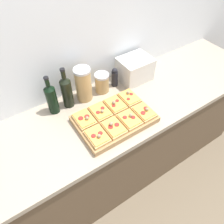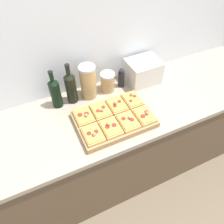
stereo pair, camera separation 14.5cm
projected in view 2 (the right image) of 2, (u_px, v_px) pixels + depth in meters
The scene contains 18 objects.
ground_plane at pixel (130, 199), 2.04m from camera, with size 12.00×12.00×0.00m, color brown.
wall_back at pixel (95, 44), 1.54m from camera, with size 6.00×0.06×2.50m.
kitchen_counter at pixel (116, 145), 1.90m from camera, with size 2.63×0.67×0.92m.
cutting_board at pixel (114, 119), 1.47m from camera, with size 0.51×0.35×0.04m, color #A37A4C.
pizza_slice_back_left at pixel (84, 116), 1.44m from camera, with size 0.11×0.16×0.05m.
pizza_slice_back_midleft at pixel (101, 110), 1.47m from camera, with size 0.11×0.16×0.05m.
pizza_slice_back_midright at pixel (117, 105), 1.51m from camera, with size 0.11×0.16×0.06m.
pizza_slice_back_right at pixel (132, 100), 1.55m from camera, with size 0.11×0.16×0.05m.
pizza_slice_front_left at pixel (93, 134), 1.34m from camera, with size 0.11×0.16×0.05m.
pizza_slice_front_midleft at pixel (111, 127), 1.37m from camera, with size 0.11×0.16×0.05m.
pizza_slice_front_midright at pixel (128, 121), 1.41m from camera, with size 0.11×0.16×0.05m.
pizza_slice_front_right at pixel (144, 115), 1.44m from camera, with size 0.11×0.16×0.05m.
olive_oil_bottle at pixel (55, 92), 1.50m from camera, with size 0.07×0.07×0.30m.
wine_bottle at pixel (71, 87), 1.53m from camera, with size 0.08×0.08×0.32m.
grain_jar_tall at pixel (88, 82), 1.56m from camera, with size 0.12×0.12×0.26m.
grain_jar_short at pixel (108, 82), 1.65m from camera, with size 0.11×0.11×0.15m.
pepper_mill at pixel (121, 78), 1.68m from camera, with size 0.05×0.05×0.16m.
toaster_oven at pixel (143, 71), 1.71m from camera, with size 0.27×0.20×0.18m.
Camera 2 is at (-0.49, -0.64, 2.05)m, focal length 35.00 mm.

